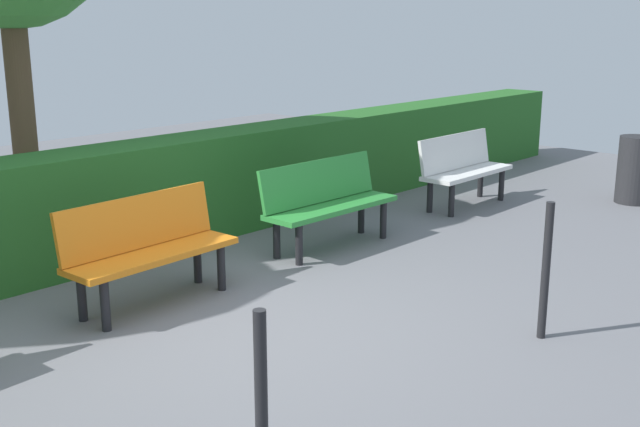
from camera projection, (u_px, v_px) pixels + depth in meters
ground_plane at (232, 327)px, 5.74m from camera, size 18.60×18.60×0.00m
bench_white at (463, 167)px, 9.35m from camera, size 1.42×0.46×0.86m
bench_green at (327, 199)px, 7.65m from camera, size 1.54×0.49×0.86m
bench_orange at (147, 245)px, 6.13m from camera, size 1.46×0.51×0.86m
hedge_row at (167, 193)px, 7.74m from camera, size 14.60×0.64×1.06m
railing_post_mid at (546, 271)px, 5.44m from camera, size 0.06×0.06×1.00m
railing_post_far at (261, 414)px, 3.48m from camera, size 0.06×0.06×1.00m
trash_bin at (635, 170)px, 9.50m from camera, size 0.42×0.42×0.83m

